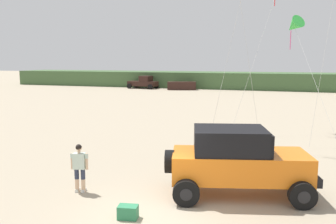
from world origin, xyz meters
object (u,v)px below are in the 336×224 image
at_px(distant_sedan, 182,86).
at_px(distant_pickup, 144,83).
at_px(person_watching, 80,165).
at_px(kite_red_delta, 294,26).
at_px(jeep, 238,160).
at_px(cooler_box, 128,212).

bearing_deg(distant_sedan, distant_pickup, 160.19).
bearing_deg(person_watching, kite_red_delta, 62.66).
height_order(jeep, cooler_box, jeep).
distance_m(jeep, distant_sedan, 42.23).
relative_size(person_watching, kite_red_delta, 0.23).
distance_m(person_watching, distant_sedan, 42.25).
xyz_separation_m(person_watching, kite_red_delta, (6.80, 13.15, 5.55)).
distance_m(distant_sedan, kite_red_delta, 32.61).
distance_m(cooler_box, distant_pickup, 46.42).
height_order(distant_pickup, distant_sedan, distant_pickup).
distance_m(person_watching, distant_pickup, 44.27).
bearing_deg(distant_sedan, person_watching, -95.10).
bearing_deg(distant_sedan, kite_red_delta, -78.31).
distance_m(distant_pickup, kite_red_delta, 36.20).
bearing_deg(jeep, distant_sedan, 108.62).
distance_m(cooler_box, kite_red_delta, 16.44).
bearing_deg(kite_red_delta, distant_pickup, 126.85).
bearing_deg(kite_red_delta, jeep, -98.17).
relative_size(distant_pickup, kite_red_delta, 0.67).
relative_size(person_watching, distant_sedan, 0.40).
distance_m(jeep, kite_red_delta, 13.00).
distance_m(person_watching, cooler_box, 2.88).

